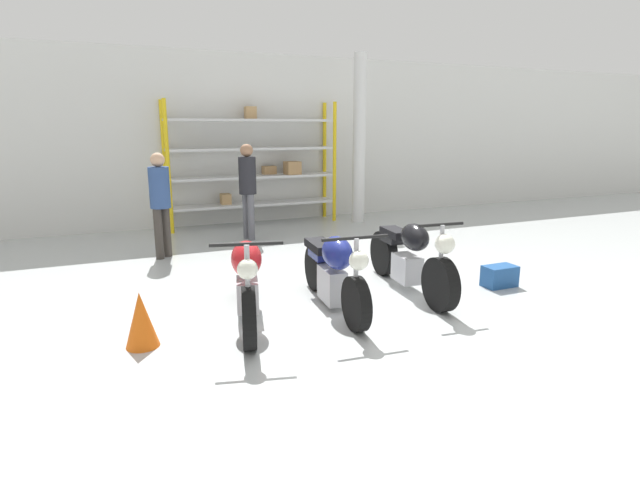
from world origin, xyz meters
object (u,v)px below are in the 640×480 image
at_px(shelving_rack, 255,163).
at_px(motorcycle_red, 247,279).
at_px(motorcycle_blue, 334,270).
at_px(person_browsing, 248,184).
at_px(traffic_cone, 141,320).
at_px(toolbox, 500,276).
at_px(motorcycle_black, 410,257).
at_px(person_near_rack, 160,197).

relative_size(shelving_rack, motorcycle_red, 1.78).
relative_size(motorcycle_blue, person_browsing, 1.13).
distance_m(motorcycle_red, traffic_cone, 1.16).
height_order(toolbox, traffic_cone, traffic_cone).
bearing_deg(motorcycle_blue, motorcycle_black, 103.46).
xyz_separation_m(person_near_rack, toolbox, (3.94, -3.31, -0.85)).
bearing_deg(motorcycle_blue, person_near_rack, -148.43).
relative_size(shelving_rack, traffic_cone, 6.62).
height_order(motorcycle_black, person_browsing, person_browsing).
height_order(motorcycle_black, toolbox, motorcycle_black).
xyz_separation_m(shelving_rack, motorcycle_red, (-1.63, -5.34, -0.86)).
bearing_deg(toolbox, shelving_rack, 107.72).
height_order(motorcycle_black, traffic_cone, motorcycle_black).
distance_m(person_near_rack, toolbox, 5.22).
height_order(motorcycle_blue, motorcycle_black, motorcycle_black).
bearing_deg(shelving_rack, person_near_rack, -134.93).
bearing_deg(motorcycle_blue, traffic_cone, -78.41).
bearing_deg(motorcycle_red, person_browsing, 178.55).
xyz_separation_m(motorcycle_blue, person_near_rack, (-1.57, 3.17, 0.53)).
bearing_deg(shelving_rack, motorcycle_blue, -96.48).
bearing_deg(motorcycle_red, person_near_rack, -156.17).
xyz_separation_m(motorcycle_red, person_browsing, (1.09, 3.94, 0.58)).
relative_size(person_browsing, toolbox, 4.03).
height_order(motorcycle_red, toolbox, motorcycle_red).
distance_m(motorcycle_blue, person_near_rack, 3.58).
xyz_separation_m(toolbox, traffic_cone, (-4.51, -0.10, 0.14)).
height_order(person_near_rack, traffic_cone, person_near_rack).
relative_size(motorcycle_red, traffic_cone, 3.72).
distance_m(shelving_rack, person_browsing, 1.53).
distance_m(motorcycle_red, motorcycle_black, 2.18).
relative_size(motorcycle_blue, person_near_rack, 1.19).
xyz_separation_m(shelving_rack, motorcycle_blue, (-0.61, -5.36, -0.87)).
xyz_separation_m(shelving_rack, traffic_cone, (-2.75, -5.60, -1.06)).
relative_size(person_browsing, person_near_rack, 1.05).
bearing_deg(person_browsing, motorcycle_red, 60.14).
relative_size(motorcycle_blue, motorcycle_black, 0.92).
height_order(shelving_rack, toolbox, shelving_rack).
relative_size(motorcycle_red, motorcycle_blue, 1.02).
bearing_deg(motorcycle_red, shelving_rack, 176.98).
xyz_separation_m(motorcycle_black, traffic_cone, (-3.30, -0.41, -0.18)).
distance_m(motorcycle_black, traffic_cone, 3.33).
distance_m(motorcycle_red, person_browsing, 4.13).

